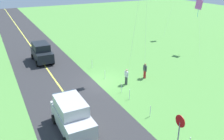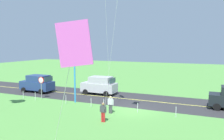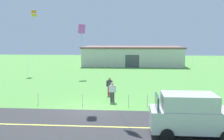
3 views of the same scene
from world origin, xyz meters
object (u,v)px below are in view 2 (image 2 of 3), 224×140
Objects in this scene: car_parked_east_near at (38,83)px; person_adult_companion at (103,112)px; stop_sign at (41,83)px; person_adult_near at (111,104)px; kite_green_far at (74,48)px; car_suv_foreground at (100,85)px.

car_parked_east_near is 2.75× the size of person_adult_companion.
stop_sign reaches higher than person_adult_near.
kite_green_far reaches higher than person_adult_near.
stop_sign is at bearing -46.86° from kite_green_far.
stop_sign reaches higher than person_adult_companion.
person_adult_near is (-9.67, 2.05, -0.94)m from stop_sign.
person_adult_near is at bearing -118.68° from person_adult_companion.
person_adult_companion is at bearing 155.97° from stop_sign.
stop_sign is (5.00, 4.96, 0.65)m from car_suv_foreground.
car_suv_foreground is 1.72× the size of stop_sign.
stop_sign is at bearing -63.01° from person_adult_companion.
kite_green_far is at bearing 133.14° from stop_sign.
car_suv_foreground is at bearing -64.78° from kite_green_far.
car_parked_east_near is at bearing 14.53° from car_suv_foreground.
car_suv_foreground is at bearing -165.47° from car_parked_east_near.
person_adult_near is at bearing 123.68° from car_suv_foreground.
stop_sign is 0.37× the size of kite_green_far.
kite_green_far is (-9.74, 20.69, 5.00)m from car_suv_foreground.
car_parked_east_near is at bearing -42.91° from stop_sign.
car_parked_east_near is 4.25m from stop_sign.
car_suv_foreground reaches higher than person_adult_companion.
person_adult_near is 2.50m from person_adult_companion.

